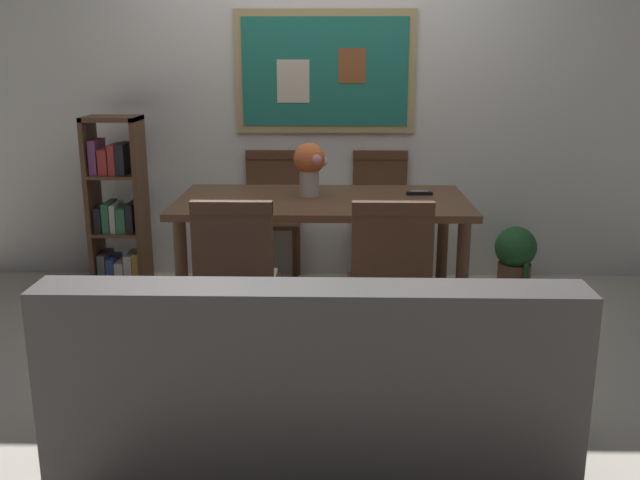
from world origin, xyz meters
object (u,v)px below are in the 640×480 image
object	(u,v)px
dining_table	(323,213)
leather_couch	(311,399)
flower_vase	(310,164)
dining_chair_near_right	(390,273)
potted_ivy	(515,256)
dining_chair_far_left	(272,205)
bookshelf	(118,211)
dining_chair_far_right	(380,206)
dining_chair_near_left	(236,272)
tv_remote	(419,193)

from	to	relation	value
dining_table	leather_couch	world-z (taller)	leather_couch
dining_table	flower_vase	xyz separation A→B (m)	(-0.08, 0.07, 0.28)
dining_chair_near_right	potted_ivy	size ratio (longest dim) A/B	1.89
dining_chair_far_left	flower_vase	world-z (taller)	flower_vase
bookshelf	potted_ivy	size ratio (longest dim) A/B	2.43
dining_chair_far_right	leather_couch	world-z (taller)	dining_chair_far_right
dining_chair_near_left	dining_chair_far_right	world-z (taller)	same
dining_chair_far_left	dining_chair_near_left	xyz separation A→B (m)	(-0.04, -1.56, 0.00)
potted_ivy	flower_vase	world-z (taller)	flower_vase
potted_ivy	dining_table	bearing A→B (deg)	-155.97
dining_chair_far_left	dining_chair_far_right	distance (m)	0.75
dining_chair_near_right	flower_vase	size ratio (longest dim) A/B	2.88
dining_chair_near_left	leather_couch	xyz separation A→B (m)	(0.39, -0.86, -0.23)
dining_chair_near_right	leather_couch	distance (m)	0.96
dining_chair_far_left	dining_chair_near_left	bearing A→B (deg)	-91.37
flower_vase	tv_remote	size ratio (longest dim) A/B	2.02
dining_table	flower_vase	world-z (taller)	flower_vase
dining_table	tv_remote	world-z (taller)	tv_remote
dining_chair_near_left	dining_table	bearing A→B (deg)	62.65
dining_chair_far_right	tv_remote	xyz separation A→B (m)	(0.19, -0.66, 0.22)
leather_couch	dining_chair_near_right	bearing A→B (deg)	67.87
leather_couch	potted_ivy	size ratio (longest dim) A/B	3.73
dining_chair_far_left	tv_remote	xyz separation A→B (m)	(0.94, -0.65, 0.22)
leather_couch	flower_vase	bearing A→B (deg)	92.25
dining_table	dining_chair_near_left	bearing A→B (deg)	-117.35
dining_chair_near_right	potted_ivy	xyz separation A→B (m)	(0.95, 1.35, -0.30)
dining_chair_near_right	dining_chair_far_right	xyz separation A→B (m)	(0.04, 1.56, 0.00)
dining_chair_near_right	dining_chair_far_right	world-z (taller)	same
dining_chair_far_left	leather_couch	xyz separation A→B (m)	(0.36, -2.42, -0.23)
flower_vase	bookshelf	bearing A→B (deg)	158.76
dining_table	dining_chair_near_left	xyz separation A→B (m)	(-0.40, -0.78, -0.12)
dining_chair_near_left	potted_ivy	distance (m)	2.20
leather_couch	bookshelf	bearing A→B (deg)	121.97
dining_chair_far_left	bookshelf	xyz separation A→B (m)	(-1.03, -0.19, -0.00)
dining_table	bookshelf	world-z (taller)	bookshelf
dining_table	potted_ivy	bearing A→B (deg)	24.03
dining_table	tv_remote	bearing A→B (deg)	12.59
leather_couch	potted_ivy	bearing A→B (deg)	59.52
dining_chair_near_right	tv_remote	distance (m)	0.96
dining_chair_near_right	tv_remote	world-z (taller)	dining_chair_near_right
tv_remote	flower_vase	bearing A→B (deg)	-175.12
bookshelf	tv_remote	bearing A→B (deg)	-13.05
dining_chair_near_right	dining_chair_far_right	size ratio (longest dim) A/B	1.00
dining_chair_near_right	dining_chair_near_left	bearing A→B (deg)	-179.62
bookshelf	flower_vase	distance (m)	1.48
dining_chair_far_left	bookshelf	distance (m)	1.05
dining_chair_near_left	leather_couch	size ratio (longest dim) A/B	0.51
potted_ivy	tv_remote	distance (m)	0.99
dining_table	leather_couch	xyz separation A→B (m)	(-0.01, -1.64, -0.35)
dining_chair_far_left	dining_chair_near_right	xyz separation A→B (m)	(0.71, -1.56, 0.00)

